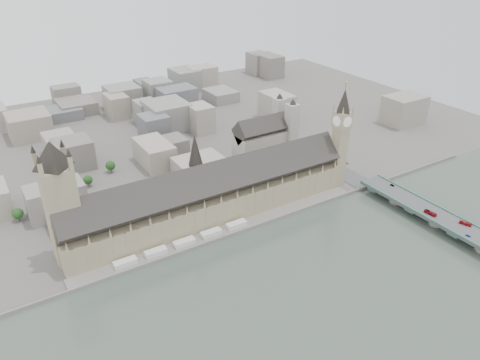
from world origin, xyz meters
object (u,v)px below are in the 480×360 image
palace_of_westminster (211,196)px  car_blue (468,236)px  westminster_abbey (266,139)px  westminster_bridge (429,216)px  car_silver (392,185)px  red_bus_north (430,213)px  elizabeth_tower (341,131)px  car_approach (347,163)px  red_bus_south (465,223)px  victoria_tower (60,197)px

palace_of_westminster → car_blue: bearing=-43.9°
westminster_abbey → car_blue: westminster_abbey is taller
westminster_bridge → car_silver: (6.93, 50.08, 5.82)m
red_bus_north → car_blue: bearing=-97.1°
palace_of_westminster → elizabeth_tower: size_ratio=2.47×
red_bus_north → car_approach: bearing=80.4°
red_bus_south → westminster_bridge: bearing=79.4°
palace_of_westminster → elizabeth_tower: bearing=-4.8°
westminster_abbey → car_blue: 229.14m
elizabeth_tower → westminster_abbey: size_ratio=1.58×
westminster_bridge → westminster_abbey: (-51.08, 182.50, 19.96)m
elizabeth_tower → red_bus_north: (18.56, -99.23, -46.27)m
palace_of_westminster → westminster_bridge: (162.00, -107.20, -17.58)m
westminster_bridge → car_approach: size_ratio=64.16×
palace_of_westminster → red_bus_north: (156.56, -110.93, -10.89)m
car_silver → victoria_tower: bearing=161.0°
westminster_abbey → car_approach: 92.08m
palace_of_westminster → westminster_abbey: (110.92, 75.30, 2.38)m
westminster_bridge → elizabeth_tower: bearing=104.1°
westminster_abbey → red_bus_north: size_ratio=6.04×
car_blue → red_bus_south: bearing=27.7°
palace_of_westminster → victoria_tower: 126.41m
westminster_bridge → car_approach: bearing=87.9°
westminster_abbey → red_bus_south: bearing=-75.0°
car_silver → car_blue: bearing=-105.2°
car_blue → car_approach: car_approach is taller
elizabeth_tower → red_bus_north: size_ratio=9.54×
red_bus_south → car_blue: red_bus_south is taller
westminster_abbey → red_bus_north: westminster_abbey is taller
palace_of_westminster → victoria_tower: size_ratio=2.65×
elizabeth_tower → palace_of_westminster: bearing=175.2°
victoria_tower → car_approach: bearing=-0.7°
car_silver → palace_of_westminster: bearing=154.7°
palace_of_westminster → car_blue: size_ratio=67.01×
westminster_bridge → car_blue: 42.88m
victoria_tower → red_bus_south: (289.96, -143.57, -43.58)m
palace_of_westminster → westminster_bridge: bearing=-33.5°
palace_of_westminster → car_silver: bearing=-18.7°
elizabeth_tower → car_approach: elizabeth_tower is taller
red_bus_north → westminster_bridge: bearing=29.6°
car_approach → westminster_bridge: bearing=-87.1°
elizabeth_tower → car_blue: elizabeth_tower is taller
palace_of_westminster → car_approach: palace_of_westminster is taller
westminster_bridge → red_bus_south: (5.96, -30.07, 6.50)m
palace_of_westminster → westminster_abbey: size_ratio=3.90×
westminster_abbey → car_silver: size_ratio=16.18×
westminster_bridge → westminster_abbey: westminster_abbey is taller
elizabeth_tower → westminster_bridge: 111.81m
westminster_bridge → red_bus_south: 31.34m
westminster_abbey → car_approach: (55.12, -72.41, -14.10)m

